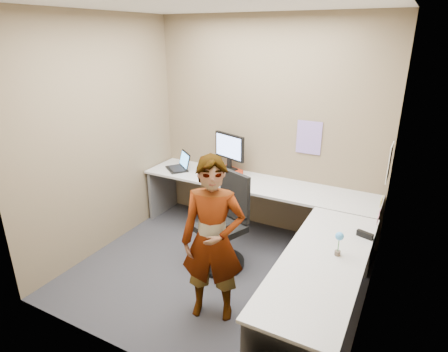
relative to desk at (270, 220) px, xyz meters
The scene contains 21 objects.
ground 0.83m from the desk, 138.54° to the right, with size 3.00×3.00×0.00m, color #26262B.
wall_back 1.27m from the desk, 115.54° to the left, with size 3.00×3.00×0.00m, color brown.
wall_right 1.36m from the desk, 19.95° to the right, with size 2.70×2.70×0.00m, color brown.
wall_left 2.12m from the desk, 168.73° to the right, with size 2.70×2.70×0.00m, color brown.
ceiling 2.19m from the desk, 138.54° to the right, with size 3.00×3.00×0.00m, color white.
desk is the anchor object (origin of this frame).
paper_ream 1.14m from the desk, 140.65° to the left, with size 0.31×0.23×0.06m, color #B92E12.
monitor 1.23m from the desk, 139.97° to the left, with size 0.48×0.22×0.47m.
laptop 1.65m from the desk, 159.81° to the left, with size 0.42×0.41×0.23m.
trackball_mouse 1.36m from the desk, 154.77° to the left, with size 0.12×0.08×0.07m.
origami 0.70m from the desk, 147.70° to the left, with size 0.10×0.10×0.06m, color white.
stapler 1.01m from the desk, 10.39° to the right, with size 0.15×0.04×0.06m, color black.
flower 1.06m from the desk, 35.52° to the right, with size 0.07×0.07×0.22m.
calendar_purple 1.15m from the desk, 82.85° to the left, with size 0.30×0.01×0.40m, color #846BB7.
calendar_white 1.35m from the desk, 26.02° to the left, with size 0.01×0.28×0.38m, color white.
sticky_note_a 1.13m from the desk, ahead, with size 0.01×0.07×0.07m, color #F2E059.
sticky_note_b 1.10m from the desk, 11.49° to the left, with size 0.01×0.07×0.07m, color pink.
sticky_note_c 1.08m from the desk, ahead, with size 0.01×0.07×0.07m, color pink.
sticky_note_d 1.15m from the desk, 16.61° to the left, with size 0.01×0.07×0.07m, color #F2E059.
office_chair 0.52m from the desk, 160.06° to the right, with size 0.61×0.60×1.05m.
person 0.97m from the desk, 100.33° to the right, with size 0.56×0.37×1.54m, color #999399.
Camera 1 is at (1.69, -3.02, 2.46)m, focal length 30.00 mm.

